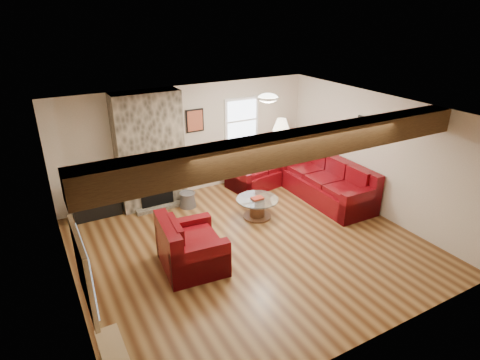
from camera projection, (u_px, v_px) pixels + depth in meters
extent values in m
plane|color=#553016|center=(250.00, 245.00, 7.41)|extent=(8.00, 8.00, 0.00)
plane|color=silver|center=(251.00, 112.00, 6.41)|extent=(8.00, 8.00, 0.00)
plane|color=beige|center=(189.00, 140.00, 9.11)|extent=(8.00, 0.00, 8.00)
plane|color=beige|center=(369.00, 267.00, 4.71)|extent=(8.00, 0.00, 8.00)
plane|color=beige|center=(65.00, 226.00, 5.57)|extent=(0.00, 7.50, 7.50)
plane|color=beige|center=(376.00, 155.00, 8.25)|extent=(0.00, 7.50, 7.50)
cube|color=black|center=(297.00, 145.00, 5.48)|extent=(6.00, 0.36, 0.38)
cube|color=#36322A|center=(150.00, 151.00, 8.46)|extent=(1.40, 0.50, 2.50)
cube|color=black|center=(157.00, 189.00, 8.58)|extent=(0.70, 0.06, 0.90)
cube|color=#36322A|center=(159.00, 207.00, 8.71)|extent=(1.00, 0.25, 0.08)
cylinder|color=#472A17|center=(257.00, 216.00, 8.38)|extent=(0.58, 0.58, 0.04)
cylinder|color=#472A17|center=(257.00, 209.00, 8.31)|extent=(0.31, 0.31, 0.39)
cylinder|color=silver|center=(257.00, 199.00, 8.22)|extent=(0.87, 0.87, 0.02)
cube|color=maroon|center=(257.00, 198.00, 8.22)|extent=(0.24, 0.17, 0.03)
cube|color=black|center=(97.00, 206.00, 8.35)|extent=(0.94, 0.38, 0.47)
imported|color=black|center=(93.00, 186.00, 8.17)|extent=(0.76, 0.10, 0.44)
cylinder|color=tan|center=(279.00, 181.00, 10.08)|extent=(0.29, 0.29, 0.03)
cylinder|color=tan|center=(280.00, 154.00, 9.80)|extent=(0.03, 0.03, 1.45)
cone|color=#FFEDC1|center=(281.00, 125.00, 9.50)|extent=(0.41, 0.41, 0.29)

